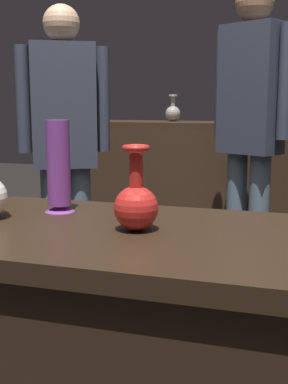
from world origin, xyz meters
TOP-DOWN VIEW (x-y plane):
  - display_plinth at (0.00, 0.00)m, footprint 1.20×0.64m
  - back_display_shelf at (0.00, 2.20)m, footprint 2.60×0.40m
  - vase_centerpiece at (-0.04, -0.00)m, footprint 0.11×0.11m
  - vase_left_accent at (-0.33, 0.15)m, footprint 0.09×0.09m
  - shelf_vase_left at (-0.52, 2.26)m, footprint 0.11×0.11m
  - shelf_vase_center at (0.00, 2.19)m, footprint 0.11×0.11m
  - visitor_near_left at (-0.82, 1.18)m, footprint 0.42×0.31m
  - visitor_center_back at (0.08, 1.58)m, footprint 0.42×0.31m

SIDE VIEW (x-z plane):
  - display_plinth at x=0.00m, z-range 0.00..0.80m
  - back_display_shelf at x=0.00m, z-range 0.00..0.99m
  - vase_centerpiece at x=-0.04m, z-range 0.76..0.98m
  - vase_left_accent at x=-0.33m, z-range 0.79..1.07m
  - visitor_near_left at x=-0.82m, z-range 0.14..1.74m
  - visitor_center_back at x=0.08m, z-range 0.16..1.88m
  - shelf_vase_left at x=-0.52m, z-range 0.96..1.14m
  - shelf_vase_center at x=0.00m, z-range 1.01..1.10m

